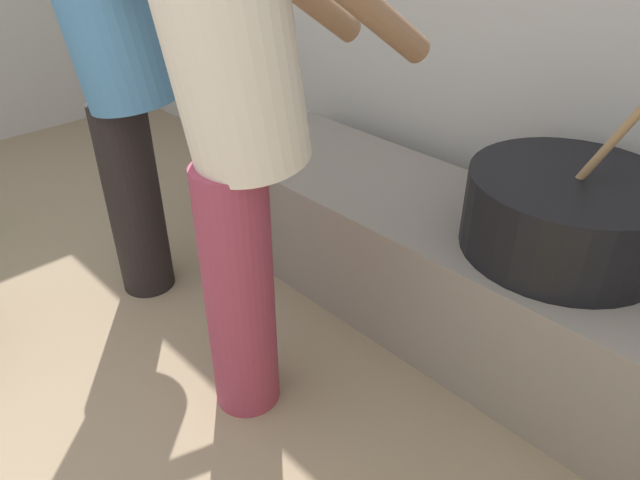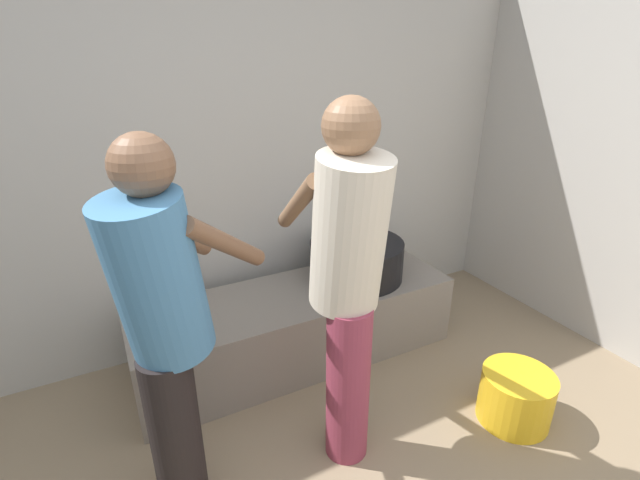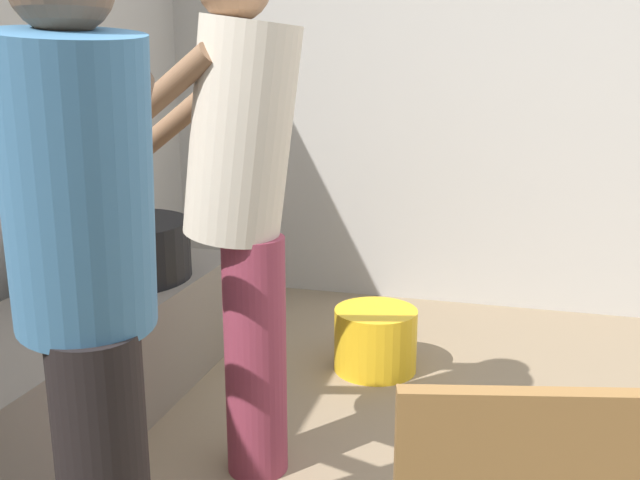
# 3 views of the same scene
# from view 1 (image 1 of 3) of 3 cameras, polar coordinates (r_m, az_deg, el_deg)

# --- Properties ---
(hearth_ledge) EXTENTS (1.94, 0.60, 0.45)m
(hearth_ledge) POSITION_cam_1_polar(r_m,az_deg,el_deg) (2.18, 10.60, -1.51)
(hearth_ledge) COLOR slate
(hearth_ledge) RESTS_ON ground_plane
(cooking_pot_main) EXTENTS (0.59, 0.59, 0.69)m
(cooking_pot_main) POSITION_cam_1_polar(r_m,az_deg,el_deg) (1.86, 22.94, 2.38)
(cooking_pot_main) COLOR black
(cooking_pot_main) RESTS_ON hearth_ledge
(cook_in_blue_shirt) EXTENTS (0.71, 0.66, 1.57)m
(cook_in_blue_shirt) POSITION_cam_1_polar(r_m,az_deg,el_deg) (2.09, -19.20, 16.14)
(cook_in_blue_shirt) COLOR black
(cook_in_blue_shirt) RESTS_ON ground_plane
(cook_in_cream_shirt) EXTENTS (0.40, 0.71, 1.65)m
(cook_in_cream_shirt) POSITION_cam_1_polar(r_m,az_deg,el_deg) (1.43, -8.31, 12.94)
(cook_in_cream_shirt) COLOR #8C3347
(cook_in_cream_shirt) RESTS_ON ground_plane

